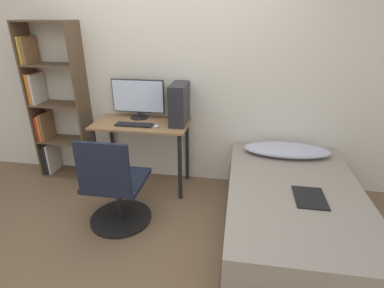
# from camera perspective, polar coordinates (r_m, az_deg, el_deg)

# --- Properties ---
(ground_plane) EXTENTS (14.00, 14.00, 0.00)m
(ground_plane) POSITION_cam_1_polar(r_m,az_deg,el_deg) (2.67, -10.68, -21.00)
(ground_plane) COLOR brown
(wall_back) EXTENTS (8.00, 0.05, 2.50)m
(wall_back) POSITION_cam_1_polar(r_m,az_deg,el_deg) (3.38, -3.93, 13.06)
(wall_back) COLOR silver
(wall_back) RESTS_ON ground_plane
(desk) EXTENTS (1.03, 0.53, 0.78)m
(desk) POSITION_cam_1_polar(r_m,az_deg,el_deg) (3.35, -9.46, 1.83)
(desk) COLOR #997047
(desk) RESTS_ON ground_plane
(bookshelf) EXTENTS (0.63, 0.30, 1.81)m
(bookshelf) POSITION_cam_1_polar(r_m,az_deg,el_deg) (3.88, -25.11, 6.35)
(bookshelf) COLOR brown
(bookshelf) RESTS_ON ground_plane
(office_chair) EXTENTS (0.59, 0.59, 0.92)m
(office_chair) POSITION_cam_1_polar(r_m,az_deg,el_deg) (2.88, -14.36, -8.95)
(office_chair) COLOR black
(office_chair) RESTS_ON ground_plane
(bed) EXTENTS (1.15, 1.86, 0.51)m
(bed) POSITION_cam_1_polar(r_m,az_deg,el_deg) (2.84, 18.47, -12.37)
(bed) COLOR #4C3D2D
(bed) RESTS_ON ground_plane
(pillow) EXTENTS (0.88, 0.36, 0.11)m
(pillow) POSITION_cam_1_polar(r_m,az_deg,el_deg) (3.27, 17.58, -1.08)
(pillow) COLOR #B2B7C6
(pillow) RESTS_ON bed
(magazine) EXTENTS (0.24, 0.32, 0.01)m
(magazine) POSITION_cam_1_polar(r_m,az_deg,el_deg) (2.60, 21.53, -9.49)
(magazine) COLOR black
(magazine) RESTS_ON bed
(monitor) EXTENTS (0.59, 0.20, 0.44)m
(monitor) POSITION_cam_1_polar(r_m,az_deg,el_deg) (3.40, -10.24, 8.64)
(monitor) COLOR black
(monitor) RESTS_ON desk
(keyboard) EXTENTS (0.39, 0.11, 0.02)m
(keyboard) POSITION_cam_1_polar(r_m,az_deg,el_deg) (3.22, -10.98, 3.62)
(keyboard) COLOR black
(keyboard) RESTS_ON desk
(pc_tower) EXTENTS (0.16, 0.38, 0.43)m
(pc_tower) POSITION_cam_1_polar(r_m,az_deg,el_deg) (3.19, -2.44, 7.65)
(pc_tower) COLOR #232328
(pc_tower) RESTS_ON desk
(mouse) EXTENTS (0.06, 0.09, 0.02)m
(mouse) POSITION_cam_1_polar(r_m,az_deg,el_deg) (3.15, -6.76, 3.42)
(mouse) COLOR silver
(mouse) RESTS_ON desk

